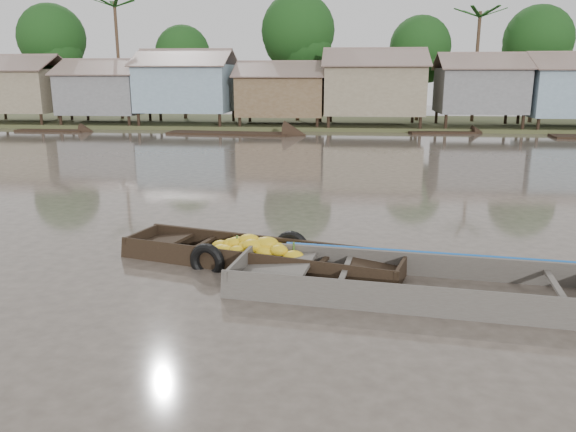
# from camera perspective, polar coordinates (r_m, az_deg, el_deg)

# --- Properties ---
(ground) EXTENTS (120.00, 120.00, 0.00)m
(ground) POSITION_cam_1_polar(r_m,az_deg,el_deg) (10.63, 1.33, -5.91)
(ground) COLOR #453D35
(ground) RESTS_ON ground
(riverbank) EXTENTS (120.00, 12.47, 10.22)m
(riverbank) POSITION_cam_1_polar(r_m,az_deg,el_deg) (41.87, 9.31, 13.23)
(riverbank) COLOR #384723
(riverbank) RESTS_ON ground
(banana_boat) EXTENTS (5.86, 2.83, 0.80)m
(banana_boat) POSITION_cam_1_polar(r_m,az_deg,el_deg) (11.16, -3.11, -4.05)
(banana_boat) COLOR black
(banana_boat) RESTS_ON ground
(viewer_boat) EXTENTS (7.57, 2.82, 0.60)m
(viewer_boat) POSITION_cam_1_polar(r_m,az_deg,el_deg) (9.98, 15.80, -7.48)
(viewer_boat) COLOR #48433D
(viewer_boat) RESTS_ON ground
(distant_boats) EXTENTS (46.77, 14.47, 0.35)m
(distant_boats) POSITION_cam_1_polar(r_m,az_deg,el_deg) (34.36, 16.78, 7.42)
(distant_boats) COLOR black
(distant_boats) RESTS_ON ground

